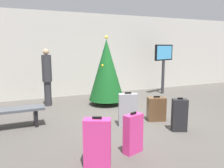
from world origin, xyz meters
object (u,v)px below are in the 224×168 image
holiday_tree (106,70)px  suitcase_3 (156,109)px  suitcase_0 (128,110)px  flight_info_kiosk (164,59)px  waiting_bench (7,114)px  suitcase_1 (133,134)px  traveller_0 (47,76)px  suitcase_2 (97,143)px  suitcase_4 (179,115)px

holiday_tree → suitcase_3: bearing=-75.7°
suitcase_3 → suitcase_0: bearing=-177.6°
flight_info_kiosk → waiting_bench: size_ratio=1.17×
waiting_bench → suitcase_1: (2.12, -2.26, -0.00)m
waiting_bench → suitcase_1: bearing=-46.8°
suitcase_1 → traveller_0: bearing=102.6°
suitcase_2 → suitcase_4: size_ratio=1.06×
holiday_tree → suitcase_4: bearing=-78.8°
suitcase_2 → suitcase_4: bearing=17.2°
flight_info_kiosk → suitcase_4: bearing=-121.4°
holiday_tree → suitcase_2: holiday_tree is taller
suitcase_2 → suitcase_3: 2.70m
suitcase_3 → suitcase_4: size_ratio=0.84×
holiday_tree → suitcase_1: bearing=-104.9°
suitcase_2 → traveller_0: bearing=92.0°
suitcase_0 → suitcase_2: size_ratio=1.01×
traveller_0 → flight_info_kiosk: bearing=1.2°
holiday_tree → flight_info_kiosk: 2.91m
holiday_tree → suitcase_3: holiday_tree is taller
suitcase_4 → holiday_tree: bearing=101.2°
traveller_0 → suitcase_0: 3.19m
suitcase_2 → suitcase_0: bearing=48.0°
flight_info_kiosk → suitcase_0: 4.36m
flight_info_kiosk → suitcase_3: flight_info_kiosk is taller
traveller_0 → suitcase_2: traveller_0 is taller
waiting_bench → traveller_0: (1.21, 1.82, 0.63)m
waiting_bench → suitcase_4: (3.63, -1.74, 0.01)m
holiday_tree → suitcase_2: 4.09m
suitcase_2 → suitcase_3: size_ratio=1.26×
traveller_0 → suitcase_2: 4.30m
suitcase_4 → suitcase_1: bearing=-160.8°
flight_info_kiosk → suitcase_2: bearing=-135.9°
suitcase_2 → suitcase_3: bearing=34.8°
suitcase_0 → suitcase_3: size_ratio=1.27×
suitcase_3 → suitcase_4: bearing=-86.9°
suitcase_0 → suitcase_2: 2.03m
flight_info_kiosk → suitcase_4: (-2.23, -3.65, -1.06)m
flight_info_kiosk → suitcase_3: bearing=-128.9°
flight_info_kiosk → holiday_tree: bearing=-165.9°
flight_info_kiosk → waiting_bench: bearing=-161.9°
waiting_bench → suitcase_1: 3.10m
flight_info_kiosk → suitcase_2: flight_info_kiosk is taller
traveller_0 → suitcase_4: 4.35m
holiday_tree → waiting_bench: holiday_tree is taller
waiting_bench → suitcase_0: suitcase_0 is taller
suitcase_1 → suitcase_3: size_ratio=1.16×
suitcase_4 → suitcase_0: bearing=138.5°
holiday_tree → flight_info_kiosk: bearing=14.1°
suitcase_1 → suitcase_2: bearing=-166.9°
waiting_bench → suitcase_3: (3.58, -0.89, -0.06)m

